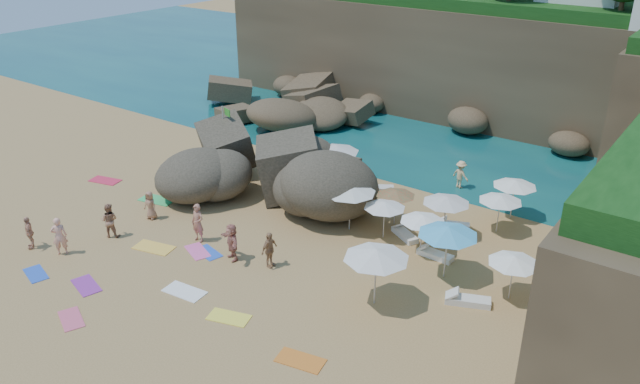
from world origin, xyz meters
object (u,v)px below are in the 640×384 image
Objects in this scene: lounger_0 at (377,189)px; person_stand_5 at (272,149)px; person_stand_3 at (269,250)px; parasol_2 at (515,183)px; person_stand_1 at (109,220)px; person_stand_4 at (549,266)px; person_stand_2 at (461,175)px; parasol_1 at (446,200)px; rock_outcrop at (267,197)px; parasol_0 at (350,189)px; flag_pole at (225,129)px; person_stand_6 at (59,236)px.

person_stand_5 is (-7.52, -0.12, 0.76)m from lounger_0.
parasol_2 is at bearing -32.69° from person_stand_3.
person_stand_3 is at bearing 163.89° from person_stand_1.
person_stand_4 is 0.89× the size of person_stand_5.
person_stand_1 is (-7.72, -12.01, 0.72)m from lounger_0.
person_stand_4 is (7.11, -6.85, 0.00)m from person_stand_2.
person_stand_4 is (5.35, -1.10, -1.15)m from parasol_1.
parasol_1 is 1.03× the size of parasol_2.
parasol_1 is (9.82, 1.64, 1.96)m from rock_outcrop.
parasol_1 is 13.10m from person_stand_5.
rock_outcrop is 15.20m from person_stand_4.
parasol_0 is 1.12× the size of parasol_1.
flag_pole is (-4.70, 1.86, 2.47)m from rock_outcrop.
parasol_0 is at bearing 88.81° from person_stand_2.
parasol_1 reaches higher than person_stand_3.
rock_outcrop is 10.85m from person_stand_6.
parasol_1 is at bearing -0.88° from flag_pole.
lounger_0 is at bearing -169.66° from parasol_2.
lounger_0 is (-1.22, 4.65, -2.05)m from parasol_0.
person_stand_6 is at bearing -109.84° from rock_outcrop.
rock_outcrop is 4.10× the size of parasol_2.
parasol_1 reaches higher than person_stand_5.
parasol_0 is at bearing -153.13° from parasol_1.
parasol_1 is 5.58m from person_stand_4.
parasol_1 is 1.40× the size of person_stand_2.
parasol_2 reaches higher than person_stand_1.
person_stand_5 is (0.21, 11.89, 0.04)m from person_stand_1.
parasol_2 is (6.00, 5.96, -0.28)m from parasol_0.
parasol_1 reaches higher than rock_outcrop.
person_stand_3 is (9.49, -7.27, -1.63)m from flag_pole.
person_stand_3 is at bearing 91.07° from person_stand_2.
parasol_0 reaches higher than lounger_0.
parasol_0 reaches higher than person_stand_3.
person_stand_5 is at bearing 152.63° from parasol_0.
parasol_1 is at bearing -35.82° from person_stand_3.
lounger_0 is (-7.22, -1.32, -1.77)m from parasol_2.
parasol_2 is 1.27× the size of person_stand_1.
parasol_0 is 8.28m from person_stand_2.
person_stand_1 is at bearing -81.27° from flag_pole.
person_stand_4 is at bearing 2.04° from rock_outcrop.
parasol_0 reaches higher than person_stand_6.
person_stand_3 is (-5.03, -7.05, -1.12)m from parasol_1.
person_stand_1 is 0.95× the size of person_stand_5.
lounger_0 is 1.09× the size of person_stand_1.
parasol_0 is at bearing -173.25° from person_stand_1.
flag_pole reaches higher than parasol_1.
parasol_2 is 1.36× the size of person_stand_2.
parasol_2 is 13.00m from person_stand_3.
rock_outcrop is 5.16m from person_stand_5.
flag_pole reaches higher than person_stand_6.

